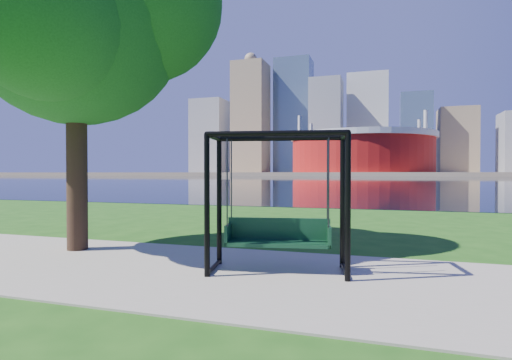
% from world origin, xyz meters
% --- Properties ---
extents(ground, '(900.00, 900.00, 0.00)m').
position_xyz_m(ground, '(0.00, 0.00, 0.00)').
color(ground, '#1E5114').
rests_on(ground, ground).
extents(path, '(120.00, 4.00, 0.03)m').
position_xyz_m(path, '(0.00, -0.50, 0.01)').
color(path, '#9E937F').
rests_on(path, ground).
extents(river, '(900.00, 180.00, 0.02)m').
position_xyz_m(river, '(0.00, 102.00, 0.01)').
color(river, black).
rests_on(river, ground).
extents(far_bank, '(900.00, 228.00, 2.00)m').
position_xyz_m(far_bank, '(0.00, 306.00, 1.00)').
color(far_bank, '#937F60').
rests_on(far_bank, ground).
extents(stadium, '(83.00, 83.00, 32.00)m').
position_xyz_m(stadium, '(-10.00, 235.00, 14.23)').
color(stadium, maroon).
rests_on(stadium, far_bank).
extents(skyline, '(392.00, 66.00, 96.50)m').
position_xyz_m(skyline, '(-4.27, 319.39, 35.89)').
color(skyline, gray).
rests_on(skyline, far_bank).
extents(swing, '(2.37, 1.35, 2.29)m').
position_xyz_m(swing, '(0.39, -0.15, 1.11)').
color(swing, black).
rests_on(swing, ground).
extents(park_tree, '(5.88, 5.31, 7.30)m').
position_xyz_m(park_tree, '(-4.15, 0.44, 5.07)').
color(park_tree, black).
rests_on(park_tree, ground).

